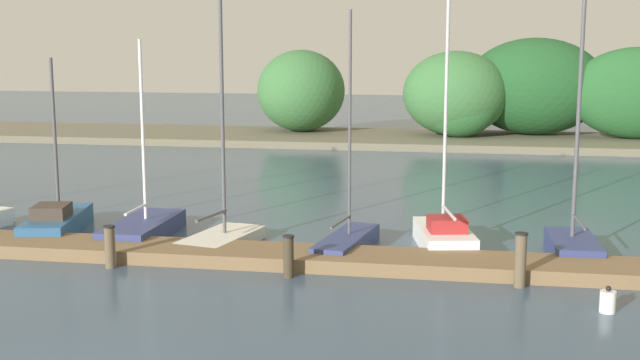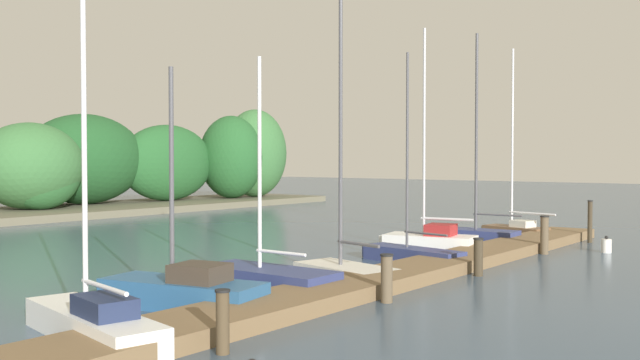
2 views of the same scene
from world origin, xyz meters
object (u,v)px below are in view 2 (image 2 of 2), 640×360
at_px(sailboat_2, 179,290).
at_px(sailboat_7, 478,232).
at_px(sailboat_3, 263,276).
at_px(sailboat_4, 342,263).
at_px(channel_buoy_1, 606,246).
at_px(sailboat_6, 428,239).
at_px(mooring_piling_2, 387,278).
at_px(sailboat_5, 409,252).
at_px(mooring_piling_3, 478,257).
at_px(sailboat_8, 514,227).
at_px(mooring_piling_5, 590,221).
at_px(sailboat_1, 90,318).
at_px(mooring_piling_4, 544,235).
at_px(mooring_piling_1, 223,321).

bearing_deg(sailboat_2, sailboat_7, -101.94).
height_order(sailboat_3, sailboat_4, sailboat_4).
bearing_deg(sailboat_3, channel_buoy_1, -111.18).
distance_m(sailboat_6, mooring_piling_2, 9.03).
relative_size(sailboat_2, sailboat_5, 0.80).
height_order(sailboat_4, channel_buoy_1, sailboat_4).
distance_m(sailboat_4, mooring_piling_3, 3.77).
distance_m(sailboat_7, sailboat_8, 3.10).
height_order(sailboat_3, channel_buoy_1, sailboat_3).
bearing_deg(sailboat_7, sailboat_3, 87.92).
height_order(sailboat_4, sailboat_8, sailboat_4).
height_order(mooring_piling_5, channel_buoy_1, mooring_piling_5).
height_order(sailboat_1, sailboat_7, sailboat_7).
xyz_separation_m(sailboat_8, mooring_piling_3, (-10.18, -3.13, 0.13)).
distance_m(mooring_piling_3, mooring_piling_4, 5.52).
relative_size(sailboat_1, mooring_piling_5, 4.20).
relative_size(sailboat_6, mooring_piling_4, 5.93).
distance_m(mooring_piling_1, mooring_piling_3, 9.92).
distance_m(sailboat_1, mooring_piling_4, 16.39).
bearing_deg(sailboat_2, sailboat_8, -102.53).
bearing_deg(mooring_piling_2, mooring_piling_3, -0.69).
relative_size(sailboat_5, mooring_piling_5, 4.01).
relative_size(mooring_piling_4, mooring_piling_5, 0.80).
distance_m(sailboat_2, mooring_piling_3, 8.54).
bearing_deg(sailboat_5, mooring_piling_5, -98.05).
xyz_separation_m(sailboat_2, mooring_piling_2, (3.19, -3.34, 0.17)).
xyz_separation_m(sailboat_4, mooring_piling_4, (8.01, -2.67, 0.26)).
relative_size(sailboat_5, sailboat_8, 0.84).
bearing_deg(sailboat_6, mooring_piling_5, -131.50).
height_order(sailboat_6, sailboat_7, sailboat_7).
xyz_separation_m(mooring_piling_3, mooring_piling_5, (9.87, -0.03, 0.29)).
relative_size(sailboat_6, mooring_piling_5, 4.75).
relative_size(sailboat_7, mooring_piling_3, 7.61).
distance_m(sailboat_8, mooring_piling_1, 20.35).
bearing_deg(sailboat_4, sailboat_8, -75.76).
relative_size(sailboat_8, mooring_piling_1, 7.21).
height_order(mooring_piling_3, mooring_piling_4, mooring_piling_4).
relative_size(sailboat_8, channel_buoy_1, 13.35).
height_order(sailboat_7, mooring_piling_1, sailboat_7).
relative_size(mooring_piling_1, mooring_piling_4, 0.83).
bearing_deg(sailboat_6, mooring_piling_4, -162.77).
relative_size(sailboat_1, sailboat_4, 0.83).
relative_size(mooring_piling_5, channel_buoy_1, 2.80).
distance_m(sailboat_4, sailboat_7, 9.60).
bearing_deg(sailboat_8, sailboat_2, 101.63).
relative_size(sailboat_6, channel_buoy_1, 13.29).
bearing_deg(mooring_piling_4, sailboat_6, 118.47).
xyz_separation_m(sailboat_6, mooring_piling_2, (-8.30, -3.54, 0.12)).
bearing_deg(channel_buoy_1, sailboat_8, 56.95).
relative_size(mooring_piling_2, mooring_piling_3, 1.04).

